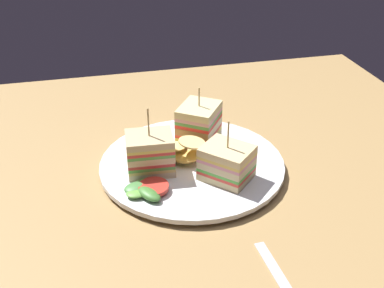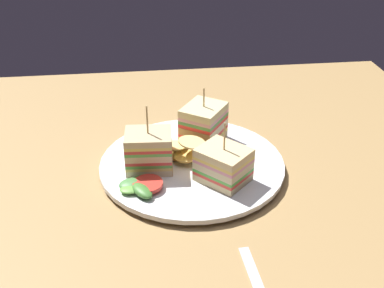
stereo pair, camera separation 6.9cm
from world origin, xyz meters
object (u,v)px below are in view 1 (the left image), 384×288
chip_pile (186,149)px  sandwich_wedge_2 (199,124)px  sandwich_wedge_0 (150,153)px  sandwich_wedge_1 (227,163)px  plate (192,165)px

chip_pile → sandwich_wedge_2: bearing=-124.5°
sandwich_wedge_0 → chip_pile: size_ratio=1.28×
sandwich_wedge_0 → sandwich_wedge_1: 10.73cm
sandwich_wedge_1 → sandwich_wedge_2: sandwich_wedge_2 is taller
sandwich_wedge_1 → sandwich_wedge_2: size_ratio=0.98×
sandwich_wedge_1 → chip_pile: bearing=-9.7°
sandwich_wedge_0 → sandwich_wedge_2: 10.81cm
sandwich_wedge_0 → sandwich_wedge_1: bearing=-19.6°
plate → chip_pile: bearing=-61.9°
sandwich_wedge_0 → sandwich_wedge_1: (-9.84, 4.25, -0.39)cm
chip_pile → sandwich_wedge_0: bearing=19.8°
plate → sandwich_wedge_2: bearing=-113.2°
plate → sandwich_wedge_1: bearing=126.0°
plate → sandwich_wedge_0: bearing=7.2°
sandwich_wedge_1 → sandwich_wedge_2: bearing=-37.9°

